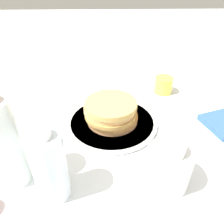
% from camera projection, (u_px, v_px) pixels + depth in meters
% --- Properties ---
extents(ground_plane, '(4.00, 4.00, 0.00)m').
position_uv_depth(ground_plane, '(120.00, 128.00, 0.71)').
color(ground_plane, white).
extents(plate, '(0.30, 0.30, 0.01)m').
position_uv_depth(plate, '(112.00, 122.00, 0.72)').
color(plate, silver).
rests_on(plate, ground_plane).
extents(pancake_stack, '(0.17, 0.17, 0.07)m').
position_uv_depth(pancake_stack, '(111.00, 111.00, 0.70)').
color(pancake_stack, tan).
rests_on(pancake_stack, plate).
extents(juice_glass, '(0.07, 0.07, 0.06)m').
position_uv_depth(juice_glass, '(163.00, 85.00, 0.88)').
color(juice_glass, yellow).
rests_on(juice_glass, ground_plane).
extents(cream_jug, '(0.10, 0.10, 0.13)m').
position_uv_depth(cream_jug, '(168.00, 166.00, 0.51)').
color(cream_jug, white).
rests_on(cream_jug, ground_plane).
extents(water_bottle_near, '(0.08, 0.08, 0.24)m').
position_uv_depth(water_bottle_near, '(4.00, 144.00, 0.48)').
color(water_bottle_near, silver).
rests_on(water_bottle_near, ground_plane).
extents(water_bottle_mid, '(0.07, 0.07, 0.19)m').
position_uv_depth(water_bottle_mid, '(50.00, 167.00, 0.46)').
color(water_bottle_mid, silver).
rests_on(water_bottle_mid, ground_plane).
extents(napkin, '(0.15, 0.15, 0.02)m').
position_uv_depth(napkin, '(223.00, 123.00, 0.71)').
color(napkin, '#33598C').
rests_on(napkin, ground_plane).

